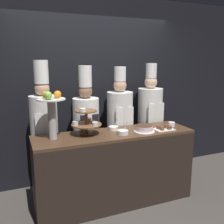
# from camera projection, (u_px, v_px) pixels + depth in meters

# --- Properties ---
(ground_plane) EXTENTS (14.00, 14.00, 0.00)m
(ground_plane) POSITION_uv_depth(u_px,v_px,m) (123.00, 213.00, 3.09)
(ground_plane) COLOR #47423D
(wall_back) EXTENTS (10.00, 0.06, 2.80)m
(wall_back) POSITION_uv_depth(u_px,v_px,m) (93.00, 90.00, 3.86)
(wall_back) COLOR black
(wall_back) RESTS_ON ground_plane
(buffet_counter) EXTENTS (2.04, 0.56, 0.96)m
(buffet_counter) POSITION_uv_depth(u_px,v_px,m) (115.00, 168.00, 3.25)
(buffet_counter) COLOR black
(buffet_counter) RESTS_ON ground_plane
(tiered_stand) EXTENTS (0.37, 0.37, 0.34)m
(tiered_stand) POSITION_uv_depth(u_px,v_px,m) (86.00, 121.00, 3.05)
(tiered_stand) COLOR brown
(tiered_stand) RESTS_ON buffet_counter
(fruit_pedestal) EXTENTS (0.32, 0.32, 0.57)m
(fruit_pedestal) POSITION_uv_depth(u_px,v_px,m) (51.00, 109.00, 2.84)
(fruit_pedestal) COLOR #B2ADA8
(fruit_pedestal) RESTS_ON buffet_counter
(cake_round) EXTENTS (0.27, 0.27, 0.09)m
(cake_round) POSITION_uv_depth(u_px,v_px,m) (144.00, 128.00, 3.20)
(cake_round) COLOR white
(cake_round) RESTS_ON buffet_counter
(cup_white) EXTENTS (0.09, 0.09, 0.06)m
(cup_white) POSITION_uv_depth(u_px,v_px,m) (172.00, 124.00, 3.45)
(cup_white) COLOR white
(cup_white) RESTS_ON buffet_counter
(cake_square_tray) EXTENTS (0.26, 0.19, 0.05)m
(cake_square_tray) POSITION_uv_depth(u_px,v_px,m) (164.00, 128.00, 3.30)
(cake_square_tray) COLOR white
(cake_square_tray) RESTS_ON buffet_counter
(serving_bowl_near) EXTENTS (0.14, 0.14, 0.15)m
(serving_bowl_near) POSITION_uv_depth(u_px,v_px,m) (123.00, 132.00, 3.08)
(serving_bowl_near) COLOR white
(serving_bowl_near) RESTS_ON buffet_counter
(serving_bowl_far) EXTENTS (0.13, 0.13, 0.15)m
(serving_bowl_far) POSITION_uv_depth(u_px,v_px,m) (113.00, 128.00, 3.27)
(serving_bowl_far) COLOR white
(serving_bowl_far) RESTS_ON buffet_counter
(chef_left) EXTENTS (0.36, 0.36, 1.86)m
(chef_left) POSITION_uv_depth(u_px,v_px,m) (44.00, 126.00, 3.30)
(chef_left) COLOR black
(chef_left) RESTS_ON ground_plane
(chef_center_left) EXTENTS (0.37, 0.37, 1.79)m
(chef_center_left) POSITION_uv_depth(u_px,v_px,m) (86.00, 125.00, 3.52)
(chef_center_left) COLOR #38332D
(chef_center_left) RESTS_ON ground_plane
(chef_center_right) EXTENTS (0.38, 0.38, 1.77)m
(chef_center_right) POSITION_uv_depth(u_px,v_px,m) (120.00, 121.00, 3.71)
(chef_center_right) COLOR #38332D
(chef_center_right) RESTS_ON ground_plane
(chef_right) EXTENTS (0.38, 0.38, 1.81)m
(chef_right) POSITION_uv_depth(u_px,v_px,m) (150.00, 117.00, 3.90)
(chef_right) COLOR #28282D
(chef_right) RESTS_ON ground_plane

